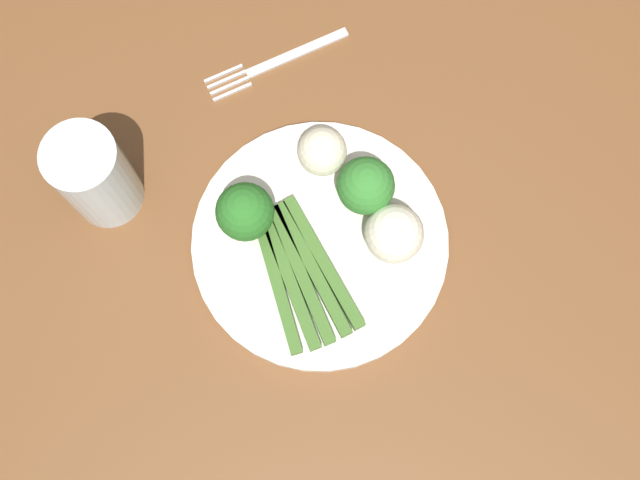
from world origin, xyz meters
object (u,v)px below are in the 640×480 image
(dining_table, at_px, (364,298))
(broccoli_left, at_px, (245,212))
(plate, at_px, (320,243))
(cauliflower_right, at_px, (394,234))
(cauliflower_outer_edge, at_px, (322,151))
(broccoli_near_center, at_px, (366,186))
(fork, at_px, (276,62))
(water_glass, at_px, (95,176))
(asparagus_bundle, at_px, (300,273))

(dining_table, distance_m, broccoli_left, 0.21)
(plate, bearing_deg, cauliflower_right, -105.50)
(broccoli_left, bearing_deg, cauliflower_outer_edge, -62.61)
(broccoli_near_center, bearing_deg, dining_table, 168.83)
(broccoli_left, relative_size, fork, 0.42)
(cauliflower_outer_edge, bearing_deg, plate, 163.35)
(cauliflower_outer_edge, height_order, fork, cauliflower_outer_edge)
(broccoli_near_center, xyz_separation_m, fork, (0.18, 0.05, -0.05))
(cauliflower_right, bearing_deg, cauliflower_outer_edge, 23.44)
(cauliflower_outer_edge, bearing_deg, cauliflower_right, -156.56)
(plate, height_order, fork, plate)
(fork, bearing_deg, broccoli_near_center, 94.46)
(broccoli_near_center, distance_m, cauliflower_right, 0.05)
(dining_table, xyz_separation_m, water_glass, (0.16, 0.24, 0.16))
(asparagus_bundle, height_order, broccoli_near_center, broccoli_near_center)
(plate, distance_m, water_glass, 0.23)
(plate, bearing_deg, broccoli_left, 60.45)
(plate, xyz_separation_m, broccoli_left, (0.04, 0.06, 0.05))
(broccoli_left, xyz_separation_m, cauliflower_outer_edge, (0.05, -0.09, -0.02))
(plate, relative_size, broccoli_left, 3.70)
(cauliflower_right, xyz_separation_m, water_glass, (0.13, 0.27, 0.01))
(asparagus_bundle, bearing_deg, cauliflower_right, 87.50)
(plate, bearing_deg, dining_table, -140.67)
(dining_table, bearing_deg, water_glass, 56.30)
(cauliflower_outer_edge, bearing_deg, water_glass, 83.23)
(broccoli_left, distance_m, water_glass, 0.15)
(asparagus_bundle, distance_m, broccoli_left, 0.08)
(fork, distance_m, water_glass, 0.23)
(asparagus_bundle, distance_m, cauliflower_right, 0.10)
(dining_table, height_order, cauliflower_right, cauliflower_right)
(cauliflower_right, relative_size, water_glass, 0.50)
(dining_table, bearing_deg, cauliflower_right, -46.92)
(plate, height_order, broccoli_near_center, broccoli_near_center)
(dining_table, bearing_deg, cauliflower_outer_edge, 6.15)
(dining_table, xyz_separation_m, cauliflower_right, (0.03, -0.03, 0.15))
(cauliflower_right, height_order, fork, cauliflower_right)
(broccoli_left, distance_m, cauliflower_outer_edge, 0.10)
(dining_table, relative_size, broccoli_near_center, 18.81)
(broccoli_left, relative_size, cauliflower_right, 1.20)
(dining_table, bearing_deg, asparagus_bundle, 73.46)
(asparagus_bundle, xyz_separation_m, cauliflower_right, (0.01, -0.10, 0.02))
(dining_table, distance_m, asparagus_bundle, 0.14)
(cauliflower_outer_edge, bearing_deg, broccoli_near_center, -150.11)
(asparagus_bundle, xyz_separation_m, water_glass, (0.14, 0.17, 0.04))
(fork, height_order, water_glass, water_glass)
(broccoli_left, xyz_separation_m, cauliflower_right, (-0.06, -0.13, -0.01))
(dining_table, distance_m, broccoli_near_center, 0.18)
(dining_table, relative_size, fork, 7.96)
(dining_table, relative_size, cauliflower_outer_edge, 26.17)
(cauliflower_outer_edge, relative_size, fork, 0.30)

